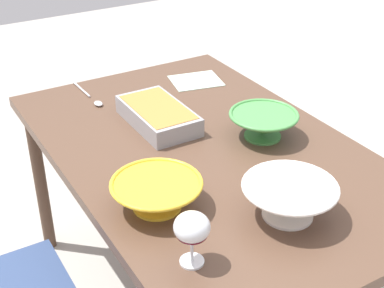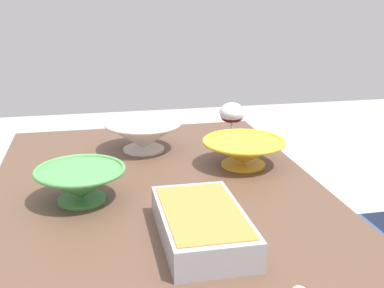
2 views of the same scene
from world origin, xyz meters
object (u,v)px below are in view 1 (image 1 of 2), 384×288
casserole_dish (158,114)px  serving_spoon (92,98)px  dining_table (206,165)px  mixing_bowl (157,193)px  small_bowl (288,199)px  serving_bowl (263,124)px  napkin (196,81)px  wine_glass (192,230)px

casserole_dish → serving_spoon: size_ratio=1.23×
dining_table → mixing_bowl: mixing_bowl is taller
small_bowl → serving_bowl: small_bowl is taller
serving_bowl → serving_spoon: size_ratio=0.88×
small_bowl → napkin: (-0.92, 0.26, -0.05)m
wine_glass → serving_spoon: size_ratio=0.54×
mixing_bowl → small_bowl: (0.22, 0.29, 0.01)m
wine_glass → napkin: bearing=148.5°
small_bowl → serving_bowl: 0.44m
small_bowl → napkin: 0.95m
wine_glass → napkin: wine_glass is taller
dining_table → mixing_bowl: 0.37m
serving_bowl → serving_spoon: (-0.58, -0.39, -0.04)m
wine_glass → mixing_bowl: 0.26m
dining_table → small_bowl: 0.44m
wine_glass → serving_bowl: size_ratio=0.62×
dining_table → serving_bowl: bearing=80.7°
dining_table → serving_bowl: (0.03, 0.21, 0.12)m
mixing_bowl → serving_spoon: 0.76m
mixing_bowl → serving_spoon: mixing_bowl is taller
wine_glass → serving_spoon: wine_glass is taller
serving_spoon → mixing_bowl: bearing=-7.9°
dining_table → wine_glass: size_ratio=9.97×
serving_spoon → serving_bowl: bearing=34.4°
serving_spoon → dining_table: bearing=19.0°
dining_table → serving_bowl: size_ratio=6.14×
dining_table → small_bowl: size_ratio=5.54×
dining_table → casserole_dish: casserole_dish is taller
wine_glass → casserole_dish: bearing=158.8°
dining_table → serving_spoon: serving_spoon is taller
napkin → small_bowl: bearing=-15.7°
serving_bowl → napkin: 0.53m
dining_table → napkin: bearing=152.5°
casserole_dish → napkin: casserole_dish is taller
casserole_dish → napkin: bearing=129.6°
wine_glass → casserole_dish: size_ratio=0.44×
dining_table → napkin: 0.56m
wine_glass → serving_bowl: wine_glass is taller
wine_glass → napkin: size_ratio=0.73×
napkin → wine_glass: bearing=-31.5°
dining_table → serving_spoon: size_ratio=5.39×
serving_bowl → serving_spoon: 0.70m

